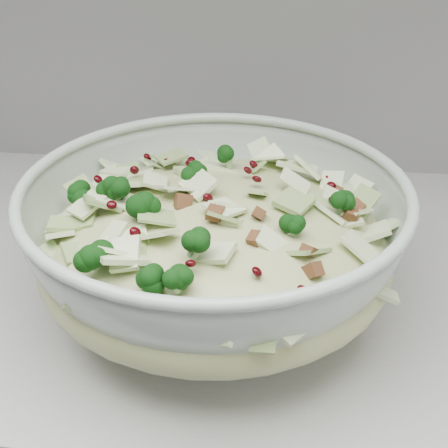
% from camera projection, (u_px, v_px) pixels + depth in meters
% --- Properties ---
extents(mixing_bowl, '(0.40, 0.40, 0.15)m').
position_uv_depth(mixing_bowl, '(215.00, 246.00, 0.63)').
color(mixing_bowl, '#A8B9AB').
rests_on(mixing_bowl, counter).
extents(salad, '(0.39, 0.39, 0.15)m').
position_uv_depth(salad, '(215.00, 225.00, 0.62)').
color(salad, '#C0C587').
rests_on(salad, mixing_bowl).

